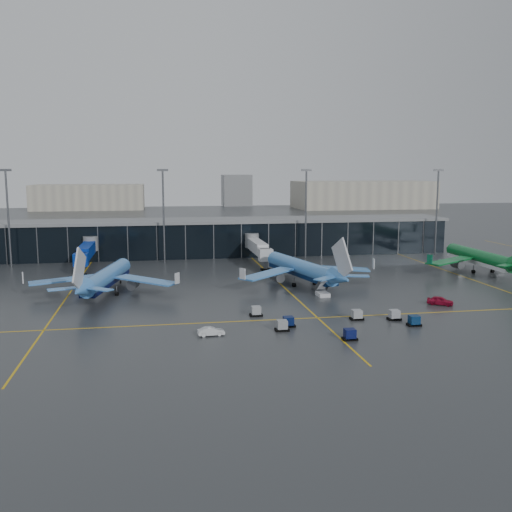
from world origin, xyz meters
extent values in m
plane|color=#282B2D|center=(0.00, 0.00, 0.00)|extent=(600.00, 600.00, 0.00)
cube|color=black|center=(0.00, 62.00, 5.00)|extent=(140.00, 16.00, 10.00)
cube|color=slate|center=(0.00, 62.00, 10.30)|extent=(142.00, 17.00, 0.80)
cylinder|color=#595B60|center=(-35.00, 53.50, 5.20)|extent=(4.00, 4.00, 4.00)
cube|color=navy|center=(-35.00, 40.00, 4.40)|extent=(3.00, 24.00, 3.00)
cylinder|color=#595B60|center=(-35.00, 32.50, 1.30)|extent=(1.00, 1.00, 2.60)
cylinder|color=#595B60|center=(10.00, 53.50, 5.20)|extent=(4.00, 4.00, 4.00)
cube|color=silver|center=(10.00, 40.00, 4.40)|extent=(3.00, 24.00, 3.00)
cylinder|color=#595B60|center=(10.00, 32.50, 1.30)|extent=(1.00, 1.00, 2.60)
cylinder|color=#595B60|center=(-55.00, 50.00, 12.50)|extent=(0.50, 0.50, 25.00)
cube|color=#595B60|center=(-55.00, 50.00, 25.20)|extent=(3.00, 0.40, 0.60)
cylinder|color=#595B60|center=(-15.00, 50.00, 12.50)|extent=(0.50, 0.50, 25.00)
cube|color=#595B60|center=(-15.00, 50.00, 25.20)|extent=(3.00, 0.40, 0.60)
cylinder|color=#595B60|center=(25.00, 50.00, 12.50)|extent=(0.50, 0.50, 25.00)
cube|color=#595B60|center=(25.00, 50.00, 25.20)|extent=(3.00, 0.40, 0.60)
cylinder|color=#595B60|center=(65.00, 50.00, 12.50)|extent=(0.50, 0.50, 25.00)
cube|color=#595B60|center=(65.00, 50.00, 25.20)|extent=(3.00, 0.40, 0.60)
cube|color=#B2AD99|center=(120.00, 260.00, 9.00)|extent=(90.00, 42.00, 18.00)
cube|color=#B2AD99|center=(-60.00, 280.00, 8.00)|extent=(70.00, 38.00, 16.00)
cube|color=#B2AD99|center=(40.00, 300.00, 11.00)|extent=(20.00, 20.00, 22.00)
cube|color=gold|center=(-35.00, 20.00, 0.01)|extent=(0.30, 120.00, 0.02)
cube|color=gold|center=(10.00, 20.00, 0.01)|extent=(0.30, 120.00, 0.02)
cube|color=gold|center=(55.00, 20.00, 0.01)|extent=(0.30, 120.00, 0.02)
cube|color=gold|center=(10.00, -15.00, 0.01)|extent=(220.00, 0.30, 0.02)
cube|color=black|center=(16.20, -17.40, 0.18)|extent=(2.20, 1.50, 0.36)
cube|color=gray|center=(16.20, -17.40, 0.95)|extent=(1.60, 1.50, 1.50)
cube|color=black|center=(24.11, -22.66, 0.18)|extent=(2.20, 1.50, 0.36)
cube|color=#052147|center=(24.11, -22.66, 0.95)|extent=(1.60, 1.50, 1.50)
cube|color=black|center=(22.46, -18.53, 0.18)|extent=(2.20, 1.50, 0.36)
cube|color=#94969C|center=(22.46, -18.53, 0.95)|extent=(1.60, 1.50, 1.50)
cube|color=black|center=(3.74, -19.78, 0.18)|extent=(2.20, 1.50, 0.36)
cube|color=#051240|center=(3.74, -19.78, 0.95)|extent=(1.60, 1.50, 1.50)
cube|color=black|center=(2.23, -21.82, 0.18)|extent=(2.20, 1.50, 0.36)
cube|color=gray|center=(2.23, -21.82, 0.95)|extent=(1.60, 1.50, 1.50)
cube|color=black|center=(-0.21, -11.94, 0.18)|extent=(2.20, 1.50, 0.36)
cube|color=gray|center=(-0.21, -11.94, 0.95)|extent=(1.60, 1.50, 1.50)
cube|color=black|center=(11.14, -28.39, 0.18)|extent=(2.20, 1.50, 0.36)
cube|color=#050C40|center=(11.14, -28.39, 0.95)|extent=(1.60, 1.50, 1.50)
cube|color=silver|center=(15.76, 1.29, 0.40)|extent=(2.33, 3.29, 0.80)
cube|color=silver|center=(15.76, 1.29, 2.30)|extent=(1.72, 2.90, 2.29)
imported|color=maroon|center=(35.40, -9.84, 0.82)|extent=(5.02, 4.32, 1.63)
imported|color=silver|center=(-9.07, -22.54, 0.68)|extent=(4.22, 1.73, 1.36)
camera|label=1|loc=(-16.83, -107.14, 25.12)|focal=40.00mm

